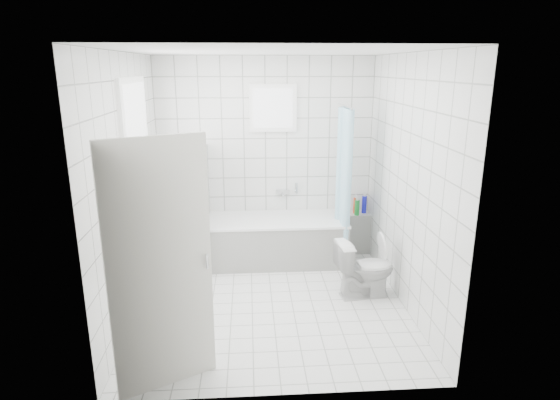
{
  "coord_description": "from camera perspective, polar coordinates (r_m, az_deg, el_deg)",
  "views": [
    {
      "loc": [
        -0.22,
        -4.57,
        2.46
      ],
      "look_at": [
        0.11,
        0.35,
        1.05
      ],
      "focal_mm": 30.0,
      "sensor_mm": 36.0,
      "label": 1
    }
  ],
  "objects": [
    {
      "name": "bathtub",
      "position": [
        6.1,
        -0.39,
        -4.87
      ],
      "size": [
        1.77,
        0.77,
        0.58
      ],
      "color": "white",
      "rests_on": "ground"
    },
    {
      "name": "toilet",
      "position": [
        5.28,
        10.3,
        -8.21
      ],
      "size": [
        0.67,
        0.44,
        0.65
      ],
      "primitive_type": "imported",
      "rotation": [
        0.0,
        0.0,
        1.7
      ],
      "color": "white",
      "rests_on": "ground"
    },
    {
      "name": "ledge_bottles",
      "position": [
        6.37,
        9.62,
        -0.7
      ],
      "size": [
        0.18,
        0.16,
        0.23
      ],
      "color": "#1719BF",
      "rests_on": "tiled_ledge"
    },
    {
      "name": "sill_bottles",
      "position": [
        5.14,
        -15.82,
        -0.75
      ],
      "size": [
        0.2,
        0.82,
        0.33
      ],
      "color": "#2E98D1",
      "rests_on": "window_sill"
    },
    {
      "name": "wall_front",
      "position": [
        3.29,
        0.24,
        -4.67
      ],
      "size": [
        2.8,
        0.02,
        2.6
      ],
      "primitive_type": "cube",
      "color": "white",
      "rests_on": "ground"
    },
    {
      "name": "window_back",
      "position": [
        6.06,
        -0.83,
        11.11
      ],
      "size": [
        0.5,
        0.01,
        0.5
      ],
      "primitive_type": "cube",
      "color": "white",
      "rests_on": "wall_back"
    },
    {
      "name": "window_left",
      "position": [
        5.07,
        -16.8,
        5.52
      ],
      "size": [
        0.01,
        0.9,
        1.4
      ],
      "primitive_type": "cube",
      "color": "white",
      "rests_on": "wall_left"
    },
    {
      "name": "wall_left",
      "position": [
        4.86,
        -17.79,
        1.37
      ],
      "size": [
        0.02,
        3.0,
        2.6
      ],
      "primitive_type": "cube",
      "color": "white",
      "rests_on": "ground"
    },
    {
      "name": "wall_right",
      "position": [
        4.99,
        15.23,
        1.94
      ],
      "size": [
        0.02,
        3.0,
        2.6
      ],
      "primitive_type": "cube",
      "color": "white",
      "rests_on": "ground"
    },
    {
      "name": "ground",
      "position": [
        5.19,
        -0.99,
        -12.31
      ],
      "size": [
        3.0,
        3.0,
        0.0
      ],
      "primitive_type": "plane",
      "color": "white",
      "rests_on": "ground"
    },
    {
      "name": "wall_back",
      "position": [
        6.18,
        -1.76,
        5.13
      ],
      "size": [
        2.8,
        0.02,
        2.6
      ],
      "primitive_type": "cube",
      "color": "white",
      "rests_on": "ground"
    },
    {
      "name": "window_sill",
      "position": [
        5.24,
        -15.68,
        -2.44
      ],
      "size": [
        0.18,
        1.02,
        0.08
      ],
      "primitive_type": "cube",
      "color": "white",
      "rests_on": "wall_left"
    },
    {
      "name": "curtain_rod",
      "position": [
        5.81,
        7.92,
        11.26
      ],
      "size": [
        0.02,
        0.8,
        0.02
      ],
      "primitive_type": "cylinder",
      "rotation": [
        1.57,
        0.0,
        0.0
      ],
      "color": "silver",
      "rests_on": "wall_back"
    },
    {
      "name": "ceiling",
      "position": [
        4.58,
        -1.15,
        17.71
      ],
      "size": [
        3.0,
        3.0,
        0.0
      ],
      "primitive_type": "plane",
      "rotation": [
        3.14,
        0.0,
        0.0
      ],
      "color": "white",
      "rests_on": "ground"
    },
    {
      "name": "partition_wall",
      "position": [
        5.93,
        -9.59,
        -1.04
      ],
      "size": [
        0.15,
        0.85,
        1.5
      ],
      "primitive_type": "cube",
      "color": "white",
      "rests_on": "ground"
    },
    {
      "name": "shower_curtain",
      "position": [
        5.82,
        7.84,
        2.3
      ],
      "size": [
        0.14,
        0.48,
        1.78
      ],
      "primitive_type": null,
      "color": "#42A0C2",
      "rests_on": "curtain_rod"
    },
    {
      "name": "tiled_ledge",
      "position": [
        6.51,
        9.55,
        -3.89
      ],
      "size": [
        0.4,
        0.24,
        0.55
      ],
      "primitive_type": "cube",
      "color": "white",
      "rests_on": "ground"
    },
    {
      "name": "tub_faucet",
      "position": [
        6.26,
        0.33,
        1.04
      ],
      "size": [
        0.18,
        0.06,
        0.06
      ],
      "primitive_type": "cube",
      "color": "silver",
      "rests_on": "wall_back"
    },
    {
      "name": "door",
      "position": [
        3.65,
        -14.33,
        -8.14
      ],
      "size": [
        0.73,
        0.41,
        2.0
      ],
      "primitive_type": "cube",
      "rotation": [
        0.0,
        0.0,
        -1.09
      ],
      "color": "silver",
      "rests_on": "ground"
    }
  ]
}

